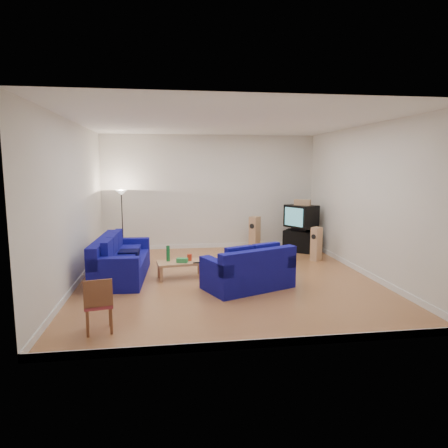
{
  "coord_description": "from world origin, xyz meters",
  "views": [
    {
      "loc": [
        -1.19,
        -8.02,
        2.34
      ],
      "look_at": [
        0.0,
        0.4,
        1.1
      ],
      "focal_mm": 32.0,
      "sensor_mm": 36.0,
      "label": 1
    }
  ],
  "objects": [
    {
      "name": "room",
      "position": [
        0.0,
        0.0,
        1.54
      ],
      "size": [
        6.01,
        6.51,
        3.21
      ],
      "color": "brown",
      "rests_on": "ground"
    },
    {
      "name": "sofa_three_seat",
      "position": [
        -2.23,
        0.38,
        0.32
      ],
      "size": [
        1.06,
        2.26,
        0.86
      ],
      "rotation": [
        0.0,
        0.0,
        -1.62
      ],
      "color": "#0D0B61",
      "rests_on": "ground"
    },
    {
      "name": "sofa_loveseat",
      "position": [
        0.33,
        -0.74,
        0.31
      ],
      "size": [
        1.86,
        1.47,
        0.82
      ],
      "rotation": [
        0.0,
        0.0,
        0.4
      ],
      "color": "#0D0B61",
      "rests_on": "ground"
    },
    {
      "name": "coffee_table",
      "position": [
        -0.95,
        0.18,
        0.3
      ],
      "size": [
        1.02,
        0.61,
        0.35
      ],
      "rotation": [
        0.0,
        0.0,
        0.13
      ],
      "color": "tan",
      "rests_on": "ground"
    },
    {
      "name": "bottle",
      "position": [
        -1.21,
        0.28,
        0.52
      ],
      "size": [
        0.09,
        0.09,
        0.33
      ],
      "primitive_type": "cylinder",
      "rotation": [
        0.0,
        0.0,
        -0.21
      ],
      "color": "#197233",
      "rests_on": "coffee_table"
    },
    {
      "name": "tissue_box",
      "position": [
        -0.92,
        0.11,
        0.4
      ],
      "size": [
        0.25,
        0.18,
        0.09
      ],
      "primitive_type": "cube",
      "rotation": [
        0.0,
        0.0,
        -0.29
      ],
      "color": "green",
      "rests_on": "coffee_table"
    },
    {
      "name": "red_canister",
      "position": [
        -0.76,
        0.27,
        0.42
      ],
      "size": [
        0.13,
        0.13,
        0.14
      ],
      "primitive_type": "cylinder",
      "rotation": [
        0.0,
        0.0,
        0.35
      ],
      "color": "red",
      "rests_on": "coffee_table"
    },
    {
      "name": "remote",
      "position": [
        -0.62,
        0.02,
        0.36
      ],
      "size": [
        0.16,
        0.07,
        0.02
      ],
      "primitive_type": "cube",
      "rotation": [
        0.0,
        0.0,
        0.13
      ],
      "color": "black",
      "rests_on": "coffee_table"
    },
    {
      "name": "tv_stand",
      "position": [
        2.45,
        2.35,
        0.29
      ],
      "size": [
        1.09,
        0.99,
        0.58
      ],
      "primitive_type": "cube",
      "rotation": [
        0.0,
        0.0,
        -0.62
      ],
      "color": "black",
      "rests_on": "ground"
    },
    {
      "name": "av_receiver",
      "position": [
        2.41,
        2.37,
        0.63
      ],
      "size": [
        0.55,
        0.56,
        0.1
      ],
      "primitive_type": "cube",
      "rotation": [
        0.0,
        0.0,
        -0.79
      ],
      "color": "black",
      "rests_on": "tv_stand"
    },
    {
      "name": "television",
      "position": [
        2.4,
        2.34,
        0.99
      ],
      "size": [
        0.89,
        0.97,
        0.61
      ],
      "rotation": [
        0.0,
        0.0,
        -1.06
      ],
      "color": "black",
      "rests_on": "av_receiver"
    },
    {
      "name": "centre_speaker",
      "position": [
        2.41,
        2.3,
        1.37
      ],
      "size": [
        0.45,
        0.38,
        0.15
      ],
      "primitive_type": "cube",
      "rotation": [
        0.0,
        0.0,
        -0.57
      ],
      "color": "tan",
      "rests_on": "television"
    },
    {
      "name": "speaker_left",
      "position": [
        1.19,
        2.7,
        0.48
      ],
      "size": [
        0.35,
        0.35,
        0.95
      ],
      "rotation": [
        0.0,
        0.0,
        -0.77
      ],
      "color": "tan",
      "rests_on": "ground"
    },
    {
      "name": "speaker_right",
      "position": [
        2.45,
        1.3,
        0.42
      ],
      "size": [
        0.31,
        0.3,
        0.84
      ],
      "rotation": [
        0.0,
        0.0,
        -0.95
      ],
      "color": "tan",
      "rests_on": "ground"
    },
    {
      "name": "floor_lamp",
      "position": [
        -2.39,
        2.7,
        1.42
      ],
      "size": [
        0.29,
        0.29,
        1.72
      ],
      "color": "black",
      "rests_on": "ground"
    },
    {
      "name": "dining_chair",
      "position": [
        -2.18,
        -2.46,
        0.45
      ],
      "size": [
        0.45,
        0.45,
        0.81
      ],
      "rotation": [
        0.0,
        0.0,
        0.19
      ],
      "color": "brown",
      "rests_on": "ground"
    }
  ]
}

